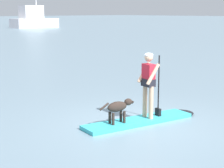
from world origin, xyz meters
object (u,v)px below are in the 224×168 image
object	(u,v)px
person_paddler	(149,80)
paddleboard	(145,120)
moored_boat_starboard	(34,19)
dog	(119,107)

from	to	relation	value
person_paddler	paddleboard	bearing A→B (deg)	168.87
person_paddler	moored_boat_starboard	distance (m)	60.41
paddleboard	person_paddler	xyz separation A→B (m)	(0.09, -0.02, 1.05)
person_paddler	moored_boat_starboard	xyz separation A→B (m)	(29.96, 52.46, 0.35)
paddleboard	dog	size ratio (longest dim) A/B	3.43
paddleboard	moored_boat_starboard	size ratio (longest dim) A/B	0.29
paddleboard	dog	world-z (taller)	dog
person_paddler	moored_boat_starboard	world-z (taller)	moored_boat_starboard
paddleboard	moored_boat_starboard	world-z (taller)	moored_boat_starboard
paddleboard	moored_boat_starboard	bearing A→B (deg)	60.19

